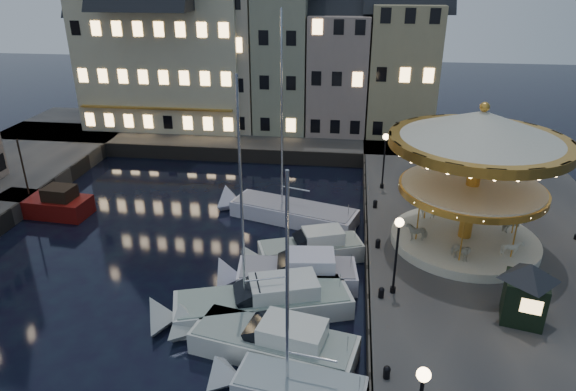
# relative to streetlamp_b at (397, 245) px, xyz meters

# --- Properties ---
(ground) EXTENTS (160.00, 160.00, 0.00)m
(ground) POSITION_rel_streetlamp_b_xyz_m (-7.20, -1.00, -4.02)
(ground) COLOR black
(ground) RESTS_ON ground
(quay_east) EXTENTS (16.00, 56.00, 1.30)m
(quay_east) POSITION_rel_streetlamp_b_xyz_m (6.80, 5.00, -3.37)
(quay_east) COLOR #474442
(quay_east) RESTS_ON ground
(quay_north) EXTENTS (44.00, 12.00, 1.30)m
(quay_north) POSITION_rel_streetlamp_b_xyz_m (-15.20, 27.00, -3.37)
(quay_north) COLOR #474442
(quay_north) RESTS_ON ground
(quaywall_e) EXTENTS (0.15, 44.00, 1.30)m
(quaywall_e) POSITION_rel_streetlamp_b_xyz_m (-1.20, 5.00, -3.37)
(quaywall_e) COLOR #47423A
(quaywall_e) RESTS_ON ground
(quaywall_n) EXTENTS (48.00, 0.15, 1.30)m
(quaywall_n) POSITION_rel_streetlamp_b_xyz_m (-13.20, 21.00, -3.37)
(quaywall_n) COLOR #47423A
(quaywall_n) RESTS_ON ground
(streetlamp_b) EXTENTS (0.44, 0.44, 4.17)m
(streetlamp_b) POSITION_rel_streetlamp_b_xyz_m (0.00, 0.00, 0.00)
(streetlamp_b) COLOR black
(streetlamp_b) RESTS_ON quay_east
(streetlamp_c) EXTENTS (0.44, 0.44, 4.17)m
(streetlamp_c) POSITION_rel_streetlamp_b_xyz_m (0.00, 13.50, 0.00)
(streetlamp_c) COLOR black
(streetlamp_c) RESTS_ON quay_east
(bollard_a) EXTENTS (0.30, 0.30, 0.57)m
(bollard_a) POSITION_rel_streetlamp_b_xyz_m (-0.60, -6.00, -2.41)
(bollard_a) COLOR black
(bollard_a) RESTS_ON quay_east
(bollard_b) EXTENTS (0.30, 0.30, 0.57)m
(bollard_b) POSITION_rel_streetlamp_b_xyz_m (-0.60, -0.50, -2.41)
(bollard_b) COLOR black
(bollard_b) RESTS_ON quay_east
(bollard_c) EXTENTS (0.30, 0.30, 0.57)m
(bollard_c) POSITION_rel_streetlamp_b_xyz_m (-0.60, 4.50, -2.41)
(bollard_c) COLOR black
(bollard_c) RESTS_ON quay_east
(bollard_d) EXTENTS (0.30, 0.30, 0.57)m
(bollard_d) POSITION_rel_streetlamp_b_xyz_m (-0.60, 10.00, -2.41)
(bollard_d) COLOR black
(bollard_d) RESTS_ON quay_east
(townhouse_na) EXTENTS (5.50, 8.00, 12.80)m
(townhouse_na) POSITION_rel_streetlamp_b_xyz_m (-26.70, 29.00, 3.76)
(townhouse_na) COLOR gray
(townhouse_na) RESTS_ON quay_north
(townhouse_nb) EXTENTS (6.16, 8.00, 13.80)m
(townhouse_nb) POSITION_rel_streetlamp_b_xyz_m (-21.25, 29.00, 4.26)
(townhouse_nb) COLOR gray
(townhouse_nb) RESTS_ON quay_north
(townhouse_nc) EXTENTS (6.82, 8.00, 14.80)m
(townhouse_nc) POSITION_rel_streetlamp_b_xyz_m (-15.20, 29.00, 4.76)
(townhouse_nc) COLOR #B3A78F
(townhouse_nc) RESTS_ON quay_north
(townhouse_nd) EXTENTS (5.50, 8.00, 15.80)m
(townhouse_nd) POSITION_rel_streetlamp_b_xyz_m (-9.45, 29.00, 5.26)
(townhouse_nd) COLOR gray
(townhouse_nd) RESTS_ON quay_north
(townhouse_ne) EXTENTS (6.16, 8.00, 12.80)m
(townhouse_ne) POSITION_rel_streetlamp_b_xyz_m (-4.00, 29.00, 3.76)
(townhouse_ne) COLOR gray
(townhouse_ne) RESTS_ON quay_north
(townhouse_nf) EXTENTS (6.82, 8.00, 13.80)m
(townhouse_nf) POSITION_rel_streetlamp_b_xyz_m (2.05, 29.00, 4.26)
(townhouse_nf) COLOR tan
(townhouse_nf) RESTS_ON quay_north
(hotel_corner) EXTENTS (17.60, 9.00, 16.80)m
(hotel_corner) POSITION_rel_streetlamp_b_xyz_m (-21.20, 29.00, 5.76)
(hotel_corner) COLOR beige
(hotel_corner) RESTS_ON quay_north
(motorboat_a) EXTENTS (6.42, 2.92, 10.53)m
(motorboat_a) POSITION_rel_streetlamp_b_xyz_m (-4.58, -6.31, -3.48)
(motorboat_a) COLOR silver
(motorboat_a) RESTS_ON ground
(motorboat_b) EXTENTS (8.65, 4.13, 2.15)m
(motorboat_b) POSITION_rel_streetlamp_b_xyz_m (-5.88, -3.71, -3.37)
(motorboat_b) COLOR silver
(motorboat_b) RESTS_ON ground
(motorboat_c) EXTENTS (9.91, 5.40, 13.29)m
(motorboat_c) POSITION_rel_streetlamp_b_xyz_m (-6.85, -0.99, -3.34)
(motorboat_c) COLOR silver
(motorboat_c) RESTS_ON ground
(motorboat_d) EXTENTS (7.69, 3.25, 2.15)m
(motorboat_d) POSITION_rel_streetlamp_b_xyz_m (-5.47, 2.00, -3.38)
(motorboat_d) COLOR silver
(motorboat_d) RESTS_ON ground
(motorboat_e) EXTENTS (7.18, 4.19, 2.15)m
(motorboat_e) POSITION_rel_streetlamp_b_xyz_m (-4.93, 4.67, -3.38)
(motorboat_e) COLOR silver
(motorboat_e) RESTS_ON ground
(motorboat_f) EXTENTS (9.85, 5.25, 13.17)m
(motorboat_f) POSITION_rel_streetlamp_b_xyz_m (-6.74, 10.13, -3.49)
(motorboat_f) COLOR silver
(motorboat_f) RESTS_ON ground
(red_fishing_boat) EXTENTS (6.94, 2.90, 5.73)m
(red_fishing_boat) POSITION_rel_streetlamp_b_xyz_m (-23.97, 8.76, -3.33)
(red_fishing_boat) COLOR #670E0B
(red_fishing_boat) RESTS_ON ground
(carousel) EXTENTS (9.73, 9.73, 8.51)m
(carousel) POSITION_rel_streetlamp_b_xyz_m (4.45, 5.56, 2.89)
(carousel) COLOR beige
(carousel) RESTS_ON quay_east
(ticket_kiosk) EXTENTS (2.87, 2.87, 3.36)m
(ticket_kiosk) POSITION_rel_streetlamp_b_xyz_m (5.76, -1.42, -0.72)
(ticket_kiosk) COLOR black
(ticket_kiosk) RESTS_ON quay_east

